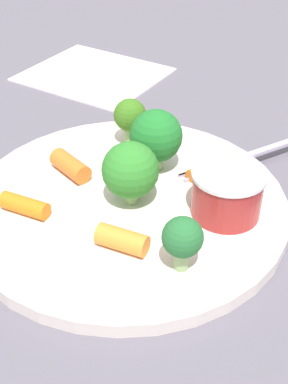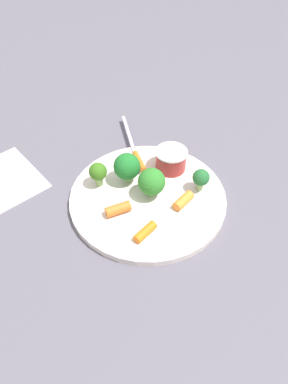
% 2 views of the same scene
% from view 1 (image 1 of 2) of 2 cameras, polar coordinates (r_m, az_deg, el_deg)
% --- Properties ---
extents(ground_plane, '(2.40, 2.40, 0.00)m').
position_cam_1_polar(ground_plane, '(0.43, -1.89, -1.90)').
color(ground_plane, '#5B5663').
extents(plate, '(0.27, 0.27, 0.01)m').
position_cam_1_polar(plate, '(0.43, -1.91, -1.27)').
color(plate, silver).
rests_on(plate, ground_plane).
extents(sauce_cup, '(0.06, 0.06, 0.04)m').
position_cam_1_polar(sauce_cup, '(0.40, 9.37, -0.11)').
color(sauce_cup, maroon).
rests_on(sauce_cup, plate).
extents(broccoli_floret_0, '(0.05, 0.05, 0.06)m').
position_cam_1_polar(broccoli_floret_0, '(0.44, 1.37, 6.28)').
color(broccoli_floret_0, '#86AE6C').
rests_on(broccoli_floret_0, plate).
extents(broccoli_floret_1, '(0.03, 0.03, 0.04)m').
position_cam_1_polar(broccoli_floret_1, '(0.35, 4.38, -5.30)').
color(broccoli_floret_1, '#8BAA6F').
rests_on(broccoli_floret_1, plate).
extents(broccoli_floret_2, '(0.03, 0.03, 0.05)m').
position_cam_1_polar(broccoli_floret_2, '(0.49, -1.59, 8.48)').
color(broccoli_floret_2, '#87A964').
rests_on(broccoli_floret_2, plate).
extents(broccoli_floret_3, '(0.05, 0.05, 0.05)m').
position_cam_1_polar(broccoli_floret_3, '(0.40, -1.46, 2.48)').
color(broccoli_floret_3, '#86B56E').
rests_on(broccoli_floret_3, plate).
extents(carrot_stick_0, '(0.04, 0.04, 0.02)m').
position_cam_1_polar(carrot_stick_0, '(0.37, -2.49, -5.42)').
color(carrot_stick_0, orange).
rests_on(carrot_stick_0, plate).
extents(carrot_stick_1, '(0.04, 0.02, 0.02)m').
position_cam_1_polar(carrot_stick_1, '(0.45, -8.34, 2.95)').
color(carrot_stick_1, orange).
rests_on(carrot_stick_1, plate).
extents(carrot_stick_2, '(0.04, 0.03, 0.01)m').
position_cam_1_polar(carrot_stick_2, '(0.42, -13.35, -1.50)').
color(carrot_stick_2, orange).
rests_on(carrot_stick_2, plate).
extents(carrot_stick_3, '(0.01, 0.05, 0.01)m').
position_cam_1_polar(carrot_stick_3, '(0.46, 7.59, 2.87)').
color(carrot_stick_3, orange).
rests_on(carrot_stick_3, plate).
extents(fork, '(0.02, 0.18, 0.00)m').
position_cam_1_polar(fork, '(0.49, 12.88, 4.44)').
color(fork, '#B8ABC8').
rests_on(fork, plate).
extents(napkin, '(0.21, 0.20, 0.00)m').
position_cam_1_polar(napkin, '(0.68, -5.70, 13.17)').
color(napkin, white).
rests_on(napkin, ground_plane).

